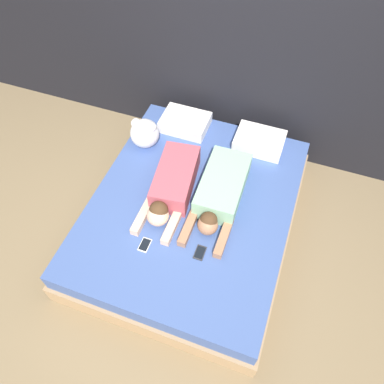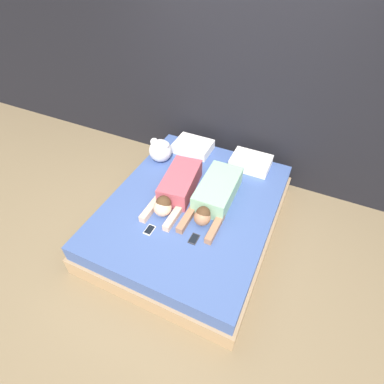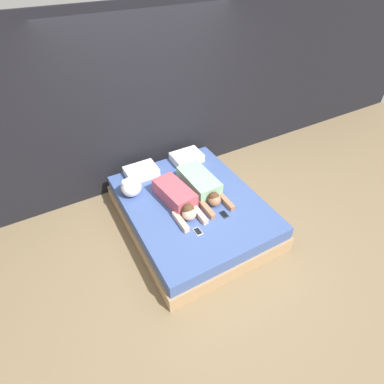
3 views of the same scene
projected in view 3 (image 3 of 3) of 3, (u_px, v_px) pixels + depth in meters
name	position (u px, v px, depth m)	size (l,w,h in m)	color
ground_plane	(192.00, 221.00, 4.35)	(12.00, 12.00, 0.00)	#7F6B4C
wall_back	(150.00, 104.00, 4.31)	(12.00, 0.06, 2.60)	black
bed	(192.00, 211.00, 4.22)	(1.77, 2.19, 0.41)	tan
pillow_head_left	(141.00, 172.00, 4.47)	(0.47, 0.35, 0.12)	white
pillow_head_right	(187.00, 157.00, 4.75)	(0.47, 0.35, 0.12)	white
person_left	(178.00, 198.00, 3.96)	(0.40, 0.94, 0.22)	#B24C59
person_right	(202.00, 185.00, 4.17)	(0.37, 0.98, 0.21)	#8CBF99
cell_phone_left	(198.00, 231.00, 3.65)	(0.08, 0.13, 0.01)	silver
cell_phone_right	(224.00, 214.00, 3.87)	(0.08, 0.13, 0.01)	#2D2D33
plush_toy	(131.00, 186.00, 4.07)	(0.28, 0.28, 0.29)	white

